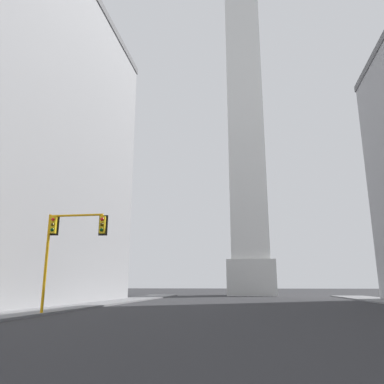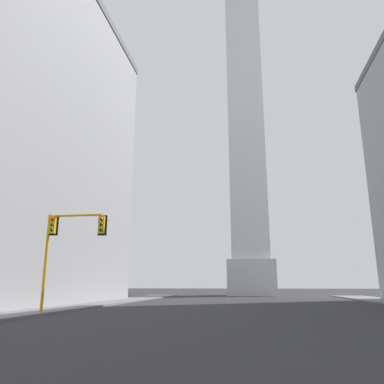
# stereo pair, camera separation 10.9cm
# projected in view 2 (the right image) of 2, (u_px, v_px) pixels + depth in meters

# --- Properties ---
(sidewalk_left) EXTENTS (5.00, 81.90, 0.15)m
(sidewalk_left) POSITION_uv_depth(u_px,v_px,m) (31.00, 311.00, 25.84)
(sidewalk_left) COLOR slate
(sidewalk_left) RESTS_ON ground_plane
(obelisk) EXTENTS (8.30, 8.30, 73.85)m
(obelisk) POSITION_uv_depth(u_px,v_px,m) (245.00, 110.00, 73.96)
(obelisk) COLOR silver
(obelisk) RESTS_ON ground_plane
(traffic_light_mid_left) EXTENTS (4.12, 0.53, 6.33)m
(traffic_light_mid_left) POSITION_uv_depth(u_px,v_px,m) (66.00, 238.00, 24.10)
(traffic_light_mid_left) COLOR orange
(traffic_light_mid_left) RESTS_ON ground_plane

